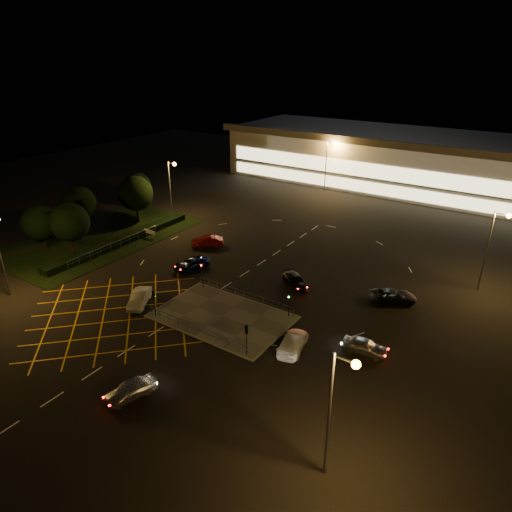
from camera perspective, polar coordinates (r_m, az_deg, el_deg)
The scene contains 26 objects.
ground at distance 52.52m, azimuth -4.64°, elevation -6.00°, with size 180.00×180.00×0.00m, color black.
pedestrian_island at distance 50.08m, azimuth -4.23°, elevation -7.56°, with size 14.00×9.00×0.12m, color #4C4944.
grass_verge at distance 74.79m, azimuth -18.92°, elevation 2.32°, with size 18.00×30.00×0.08m, color black.
hedge at distance 70.92m, azimuth -16.44°, elevation 1.86°, with size 2.00×26.00×1.00m, color black.
supermarket at distance 103.48m, azimuth 17.24°, elevation 11.54°, with size 72.00×26.50×10.50m.
streetlight_se at distance 30.25m, azimuth 10.08°, elevation -17.36°, with size 1.78×0.56×10.03m.
streetlight_nw at distance 77.09m, azimuth -10.51°, elevation 9.02°, with size 1.78×0.56×10.03m.
streetlight_ne at distance 58.88m, azimuth 27.52°, elevation 1.73°, with size 1.78×0.56×10.03m.
streetlight_far_left at distance 93.68m, azimuth 9.02°, elevation 11.84°, with size 1.78×0.56×10.03m.
signal_sw at distance 49.95m, azimuth -12.62°, elevation -5.16°, with size 0.28×0.30×3.15m.
signal_se at distance 43.12m, azimuth -1.18°, elevation -9.66°, with size 0.28×0.30×3.15m.
signal_nw at distance 55.01m, azimuth -6.74°, elevation -1.81°, with size 0.28×0.30×3.15m.
signal_ne at distance 48.89m, azimuth 4.17°, elevation -5.26°, with size 0.28×0.30×3.15m.
tree_a at distance 70.84m, azimuth -25.40°, elevation 3.75°, with size 5.04×5.04×6.86m.
tree_b at distance 76.41m, azimuth -21.27°, elevation 6.11°, with size 5.40×5.40×7.35m.
tree_c at distance 77.98m, azimuth -14.84°, elevation 7.56°, with size 5.76×5.76×7.84m.
tree_d at distance 86.39m, azimuth -14.56°, elevation 8.55°, with size 4.68×4.68×6.37m.
tree_e at distance 68.48m, azimuth -22.26°, elevation 3.92°, with size 5.40×5.40×7.35m.
car_near_silver at distance 40.85m, azimuth -15.45°, elevation -15.78°, with size 1.77×4.39×1.49m, color silver.
car_queue_white at distance 53.60m, azimuth -14.36°, elevation -5.13°, with size 1.64×4.72×1.55m, color #BBBBBB.
car_left_blue at distance 60.92m, azimuth -8.11°, elevation -0.94°, with size 2.26×4.91×1.36m, color #0B1547.
car_far_dkgrey at distance 56.16m, azimuth 4.92°, elevation -3.08°, with size 1.91×4.69×1.36m, color black.
car_right_silver at distance 45.54m, azimuth 13.43°, elevation -10.87°, with size 1.72×4.27×1.46m, color #A0A3A7.
car_circ_red at distance 67.51m, azimuth -6.12°, elevation 1.85°, with size 1.62×4.64×1.53m, color maroon.
car_east_grey at distance 54.73m, azimuth 16.74°, elevation -4.82°, with size 2.46×5.34×1.48m, color black.
car_approach_white at distance 44.88m, azimuth 4.62°, elevation -10.71°, with size 2.14×5.26×1.53m, color silver.
Camera 1 is at (28.48, -35.24, 26.55)m, focal length 32.00 mm.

